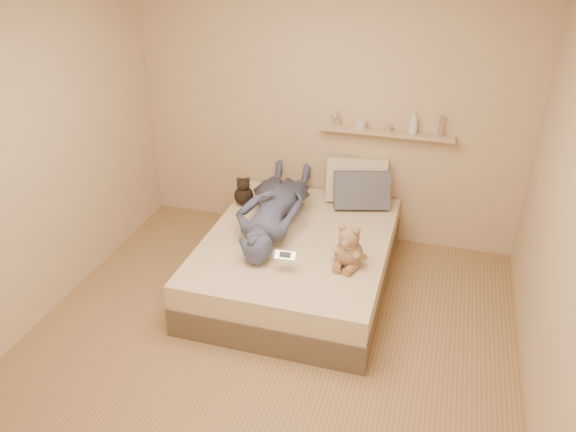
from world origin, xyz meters
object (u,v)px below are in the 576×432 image
(teddy_bear, at_px, (348,249))
(wall_shelf, at_px, (386,133))
(dark_plush, at_px, (244,193))
(person, at_px, (274,205))
(pillow_grey, at_px, (362,190))
(pillow_cream, at_px, (356,180))
(bed, at_px, (297,260))
(game_console, at_px, (285,255))

(teddy_bear, height_order, wall_shelf, wall_shelf)
(dark_plush, distance_m, person, 0.46)
(pillow_grey, distance_m, person, 0.84)
(person, bearing_deg, teddy_bear, 143.51)
(pillow_cream, bearing_deg, bed, -111.67)
(bed, xyz_separation_m, wall_shelf, (0.55, 0.91, 0.88))
(pillow_grey, bearing_deg, person, -142.09)
(person, bearing_deg, dark_plush, -38.99)
(bed, bearing_deg, dark_plush, 145.45)
(pillow_grey, bearing_deg, teddy_bear, -85.84)
(pillow_cream, xyz_separation_m, pillow_grey, (0.08, -0.14, -0.03))
(person, relative_size, wall_shelf, 1.22)
(pillow_cream, bearing_deg, dark_plush, -157.67)
(game_console, relative_size, dark_plush, 0.58)
(bed, distance_m, wall_shelf, 1.38)
(game_console, bearing_deg, pillow_grey, 73.03)
(dark_plush, distance_m, wall_shelf, 1.38)
(wall_shelf, bearing_deg, pillow_cream, -160.26)
(pillow_cream, bearing_deg, person, -131.84)
(pillow_cream, xyz_separation_m, person, (-0.59, -0.66, -0.02))
(bed, xyz_separation_m, person, (-0.26, 0.17, 0.40))
(pillow_cream, bearing_deg, teddy_bear, -82.55)
(pillow_grey, xyz_separation_m, wall_shelf, (0.14, 0.22, 0.48))
(game_console, bearing_deg, wall_shelf, 70.17)
(game_console, relative_size, wall_shelf, 0.13)
(game_console, relative_size, teddy_bear, 0.45)
(bed, xyz_separation_m, teddy_bear, (0.48, -0.29, 0.37))
(dark_plush, bearing_deg, game_console, -54.13)
(teddy_bear, bearing_deg, person, 147.52)
(teddy_bear, relative_size, pillow_grey, 0.71)
(bed, distance_m, game_console, 0.62)
(pillow_cream, distance_m, person, 0.88)
(bed, bearing_deg, person, 146.08)
(game_console, distance_m, wall_shelf, 1.58)
(dark_plush, relative_size, person, 0.19)
(dark_plush, relative_size, pillow_cream, 0.50)
(person, bearing_deg, game_console, 110.13)
(pillow_cream, xyz_separation_m, wall_shelf, (0.22, 0.08, 0.45))
(game_console, distance_m, dark_plush, 1.15)
(pillow_grey, xyz_separation_m, person, (-0.66, -0.52, 0.01))
(teddy_bear, relative_size, person, 0.24)
(game_console, xyz_separation_m, wall_shelf, (0.51, 1.41, 0.51))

